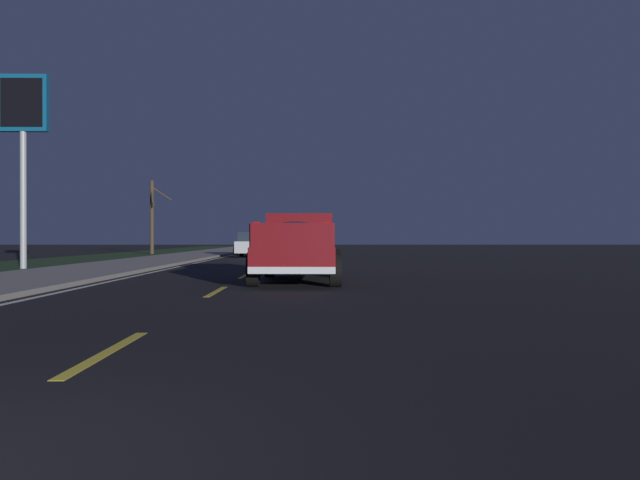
% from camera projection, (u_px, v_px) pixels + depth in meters
% --- Properties ---
extents(ground, '(144.00, 144.00, 0.00)m').
position_uv_depth(ground, '(271.00, 261.00, 29.45)').
color(ground, black).
extents(sidewalk_shoulder, '(108.00, 4.00, 0.12)m').
position_uv_depth(sidewalk_shoulder, '(160.00, 260.00, 29.38)').
color(sidewalk_shoulder, gray).
rests_on(sidewalk_shoulder, ground).
extents(grass_verge, '(108.00, 6.00, 0.01)m').
position_uv_depth(grass_verge, '(62.00, 261.00, 29.31)').
color(grass_verge, '#1E3819').
rests_on(grass_verge, ground).
extents(lane_markings, '(108.00, 3.54, 0.01)m').
position_uv_depth(lane_markings, '(228.00, 259.00, 31.56)').
color(lane_markings, yellow).
rests_on(lane_markings, ground).
extents(pickup_truck, '(5.49, 2.41, 1.87)m').
position_uv_depth(pickup_truck, '(299.00, 245.00, 15.75)').
color(pickup_truck, maroon).
rests_on(pickup_truck, ground).
extents(sedan_silver, '(4.41, 2.04, 1.54)m').
position_uv_depth(sedan_silver, '(253.00, 244.00, 35.81)').
color(sedan_silver, '#B2B5BA').
rests_on(sedan_silver, ground).
extents(sedan_green, '(4.45, 2.11, 1.54)m').
position_uv_depth(sedan_green, '(306.00, 244.00, 39.33)').
color(sedan_green, '#14592D').
rests_on(sedan_green, ground).
extents(gas_price_sign, '(0.27, 1.90, 7.49)m').
position_uv_depth(gas_price_sign, '(23.00, 122.00, 22.08)').
color(gas_price_sign, '#99999E').
rests_on(gas_price_sign, ground).
extents(bare_tree_far, '(1.10, 1.60, 5.42)m').
position_uv_depth(bare_tree_far, '(152.00, 215.00, 42.29)').
color(bare_tree_far, '#423323').
rests_on(bare_tree_far, ground).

